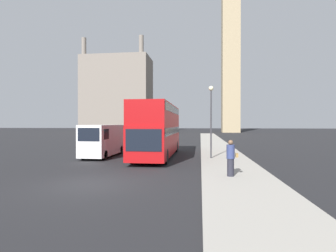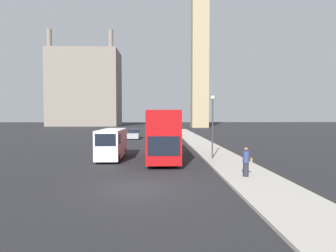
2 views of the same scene
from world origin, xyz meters
name	(u,v)px [view 2 (image 2 of 2)]	position (x,y,z in m)	size (l,w,h in m)	color
ground_plane	(137,188)	(0.00, 0.00, 0.00)	(300.00, 300.00, 0.00)	black
sidewalk_strip	(263,186)	(6.78, 0.00, 0.07)	(3.55, 120.00, 0.15)	#9E998E
clock_tower	(200,26)	(14.46, 73.46, 33.71)	(5.84, 6.01, 65.83)	tan
building_block_distant	(85,89)	(-27.67, 89.20, 14.50)	(26.02, 14.40, 35.23)	slate
red_double_decker_bus	(163,132)	(1.48, 9.95, 2.38)	(2.61, 11.02, 4.26)	#A80F11
white_van	(112,143)	(-3.06, 9.48, 1.41)	(1.95, 5.77, 2.63)	white
pedestrian	(246,162)	(6.43, 1.82, 1.04)	(0.56, 0.40, 1.78)	#23232D
street_lamp	(213,117)	(5.74, 8.61, 3.74)	(0.36, 0.36, 5.42)	#38383D
parked_sedan	(134,134)	(-3.15, 30.46, 0.73)	(1.84, 4.75, 1.62)	#99999E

